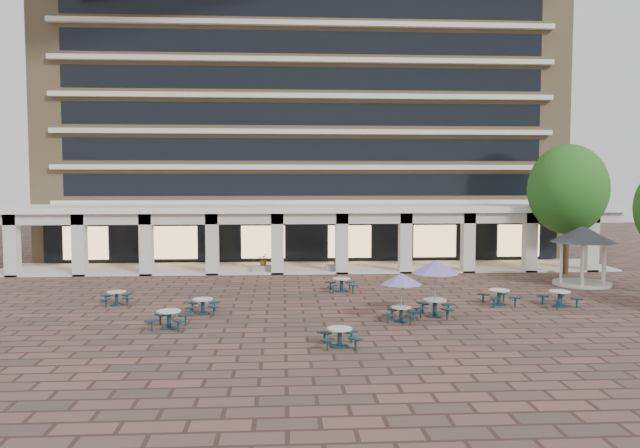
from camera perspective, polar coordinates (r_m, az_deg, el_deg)
The scene contains 16 objects.
ground at distance 28.93m, azimuth 0.12°, elevation -8.21°, with size 120.00×120.00×0.00m, color brown.
apartment_building at distance 54.11m, azimuth -1.58°, elevation 10.88°, with size 40.00×15.50×25.20m.
retail_arcade at distance 43.17m, azimuth -1.10°, elevation -0.14°, with size 42.00×6.60×4.40m.
picnic_table_1 at distance 23.31m, azimuth 1.82°, elevation -10.15°, with size 1.62×1.62×0.70m.
picnic_table_5 at distance 26.82m, azimuth -13.64°, elevation -8.32°, with size 1.81×1.81×0.75m.
picnic_table_6 at distance 27.27m, azimuth 7.45°, elevation -5.17°, with size 1.83×1.83×2.11m.
picnic_table_7 at distance 32.64m, azimuth 21.06°, elevation -6.26°, with size 1.96×1.96×0.76m.
picnic_table_8 at distance 29.38m, azimuth -10.67°, elevation -7.26°, with size 1.64×1.64×0.69m.
picnic_table_10 at distance 32.08m, azimuth 16.05°, elevation -6.32°, with size 1.90×1.90×0.77m.
picnic_table_11 at distance 28.48m, azimuth 10.50°, elevation -4.07°, with size 2.19×2.19×2.53m.
picnic_table_12 at distance 32.41m, azimuth -18.10°, elevation -6.35°, with size 1.78×1.78×0.68m.
picnic_table_13 at distance 34.53m, azimuth 1.99°, elevation -5.46°, with size 1.74×1.74×0.74m.
gazebo at distance 39.56m, azimuth 22.91°, elevation -1.44°, with size 3.69×3.69×3.43m.
tree_east_c at distance 43.54m, azimuth 21.71°, elevation 2.96°, with size 5.09×5.09×8.48m.
planter_left at distance 41.52m, azimuth -5.16°, elevation -3.72°, with size 1.50×0.82×1.32m.
planter_right at distance 41.67m, azimuth 1.55°, elevation -3.86°, with size 1.50×0.66×1.15m.
Camera 1 is at (-1.76, -28.23, 6.12)m, focal length 35.00 mm.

